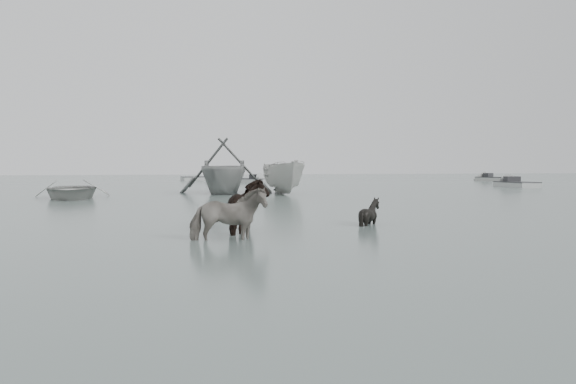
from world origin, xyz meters
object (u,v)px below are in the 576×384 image
at_px(pony_pinto, 228,208).
at_px(rowboat_lead, 71,188).
at_px(pony_dark, 250,200).
at_px(pony_black, 370,205).

bearing_deg(pony_pinto, rowboat_lead, 22.46).
bearing_deg(pony_dark, pony_pinto, 150.74).
distance_m(pony_pinto, pony_black, 4.88).
bearing_deg(pony_pinto, pony_dark, -22.49).
bearing_deg(pony_pinto, pony_black, -57.76).
relative_size(pony_pinto, rowboat_lead, 0.34).
xyz_separation_m(pony_pinto, rowboat_lead, (-6.49, 16.19, -0.20)).
distance_m(pony_black, rowboat_lead, 17.29).
xyz_separation_m(pony_dark, rowboat_lead, (-7.17, 14.61, -0.28)).
distance_m(pony_dark, pony_black, 3.62).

